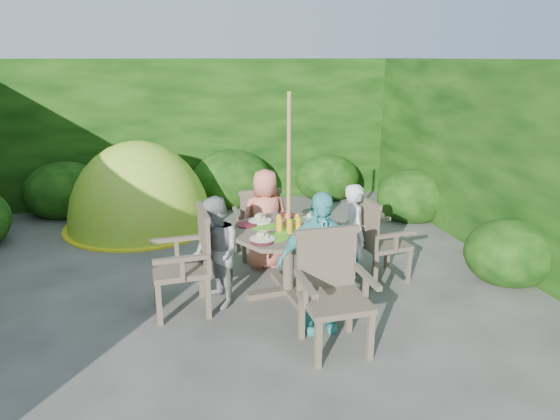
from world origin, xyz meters
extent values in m
plane|color=#44423D|center=(0.00, 0.00, 0.00)|extent=(60.00, 60.00, 0.00)
cube|color=black|center=(0.00, 4.00, 1.25)|extent=(9.00, 1.00, 2.50)
cube|color=black|center=(4.00, 0.00, 1.25)|extent=(1.00, 9.00, 2.50)
cylinder|color=#493E30|center=(0.70, -0.39, 0.35)|extent=(0.13, 0.13, 0.71)
cube|color=#493E30|center=(0.70, -0.39, 0.03)|extent=(0.94, 0.21, 0.06)
cube|color=#493E30|center=(0.70, -0.39, 0.03)|extent=(0.21, 0.94, 0.06)
cylinder|color=#493E30|center=(0.70, -0.39, 0.73)|extent=(1.43, 1.43, 0.04)
cylinder|color=#48C021|center=(0.49, -0.60, 0.75)|extent=(0.29, 0.29, 0.00)
cylinder|color=#48C021|center=(0.95, -0.55, 0.75)|extent=(0.29, 0.29, 0.00)
cylinder|color=#48C021|center=(0.45, -0.23, 0.75)|extent=(0.29, 0.29, 0.00)
cylinder|color=#48C021|center=(0.90, -0.18, 0.75)|extent=(0.29, 0.29, 0.00)
cylinder|color=#48C021|center=(0.70, -0.39, 0.75)|extent=(0.29, 0.29, 0.00)
cylinder|color=white|center=(1.03, -0.14, 0.76)|extent=(0.26, 0.26, 0.01)
cylinder|color=white|center=(0.45, -0.06, 0.76)|extent=(0.26, 0.26, 0.01)
cylinder|color=white|center=(0.36, -0.64, 0.76)|extent=(0.26, 0.26, 0.01)
cylinder|color=white|center=(0.94, -0.73, 0.76)|extent=(0.26, 0.26, 0.01)
cylinder|color=#B30B20|center=(1.17, -0.34, 0.76)|extent=(0.23, 0.23, 0.01)
cylinder|color=#B30B20|center=(0.79, 0.08, 0.76)|extent=(0.23, 0.23, 0.01)
cylinder|color=#B30B20|center=(0.28, -0.16, 0.76)|extent=(0.23, 0.23, 0.01)
cylinder|color=#B30B20|center=(0.34, -0.72, 0.76)|extent=(0.23, 0.23, 0.01)
cylinder|color=#B30B20|center=(0.90, -0.83, 0.76)|extent=(0.23, 0.23, 0.01)
cylinder|color=green|center=(0.92, -0.31, 0.79)|extent=(0.19, 0.19, 0.06)
cylinder|color=olive|center=(0.70, -0.39, 1.10)|extent=(0.05, 0.05, 2.20)
cube|color=#493E30|center=(1.87, -0.26, 0.44)|extent=(0.57, 0.59, 0.05)
cube|color=#493E30|center=(2.12, -0.45, 0.21)|extent=(0.06, 0.06, 0.43)
cube|color=#493E30|center=(2.06, -0.01, 0.21)|extent=(0.06, 0.06, 0.43)
cube|color=#493E30|center=(1.68, -0.51, 0.21)|extent=(0.06, 0.06, 0.43)
cube|color=#493E30|center=(1.62, -0.07, 0.21)|extent=(0.06, 0.06, 0.43)
cube|color=#493E30|center=(1.63, -0.29, 0.71)|extent=(0.11, 0.53, 0.51)
cube|color=#493E30|center=(1.90, -0.52, 0.64)|extent=(0.51, 0.12, 0.04)
cube|color=#493E30|center=(1.83, 0.00, 0.64)|extent=(0.51, 0.12, 0.04)
cube|color=#493E30|center=(-0.48, -0.52, 0.47)|extent=(0.58, 0.60, 0.05)
cube|color=#493E30|center=(-0.73, -0.30, 0.23)|extent=(0.06, 0.06, 0.46)
cube|color=#493E30|center=(-0.70, -0.78, 0.23)|extent=(0.06, 0.06, 0.46)
cube|color=#493E30|center=(-0.25, -0.27, 0.23)|extent=(0.06, 0.06, 0.46)
cube|color=#493E30|center=(-0.22, -0.75, 0.23)|extent=(0.06, 0.06, 0.46)
cube|color=#493E30|center=(-0.21, -0.51, 0.76)|extent=(0.08, 0.57, 0.54)
cube|color=#493E30|center=(-0.49, -0.24, 0.69)|extent=(0.55, 0.09, 0.04)
cube|color=#493E30|center=(-0.46, -0.81, 0.69)|extent=(0.55, 0.09, 0.04)
cube|color=#493E30|center=(0.57, 0.78, 0.42)|extent=(0.52, 0.50, 0.05)
cube|color=#493E30|center=(0.77, 1.00, 0.20)|extent=(0.05, 0.05, 0.41)
cube|color=#493E30|center=(0.35, 0.99, 0.20)|extent=(0.05, 0.05, 0.41)
cube|color=#493E30|center=(0.78, 0.57, 0.20)|extent=(0.05, 0.05, 0.41)
cube|color=#493E30|center=(0.36, 0.56, 0.20)|extent=(0.05, 0.05, 0.41)
cube|color=#493E30|center=(0.57, 0.55, 0.68)|extent=(0.50, 0.05, 0.48)
cube|color=#493E30|center=(0.82, 0.79, 0.61)|extent=(0.06, 0.48, 0.04)
cube|color=#493E30|center=(0.31, 0.77, 0.61)|extent=(0.06, 0.48, 0.04)
cube|color=#493E30|center=(0.83, -1.57, 0.46)|extent=(0.58, 0.55, 0.05)
cube|color=#493E30|center=(0.60, -1.81, 0.23)|extent=(0.06, 0.06, 0.45)
cube|color=#493E30|center=(1.07, -1.80, 0.23)|extent=(0.06, 0.06, 0.45)
cube|color=#493E30|center=(0.59, -1.33, 0.23)|extent=(0.06, 0.06, 0.45)
cube|color=#493E30|center=(1.06, -1.32, 0.23)|extent=(0.06, 0.06, 0.45)
cube|color=#493E30|center=(0.82, -1.31, 0.76)|extent=(0.56, 0.06, 0.54)
cube|color=#493E30|center=(0.55, -1.57, 0.68)|extent=(0.07, 0.54, 0.04)
cube|color=#493E30|center=(1.11, -1.56, 0.68)|extent=(0.07, 0.54, 0.04)
imported|color=silver|center=(1.49, -0.30, 0.59)|extent=(0.32, 0.45, 1.19)
imported|color=#A0A09A|center=(-0.10, -0.48, 0.59)|extent=(0.59, 0.68, 1.18)
imported|color=#E6785F|center=(0.61, 0.40, 0.62)|extent=(0.62, 0.42, 1.24)
imported|color=#52BFC0|center=(0.79, -1.19, 0.69)|extent=(0.81, 0.34, 1.37)
ellipsoid|color=#B0C726|center=(-0.97, 2.40, 0.00)|extent=(2.18, 2.18, 2.65)
ellipsoid|color=black|center=(-0.97, 1.65, 0.00)|extent=(0.75, 0.39, 0.91)
cylinder|color=yellow|center=(-0.97, 2.40, 0.02)|extent=(2.32, 2.32, 0.03)
camera|label=1|loc=(-0.56, -5.30, 2.53)|focal=32.00mm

